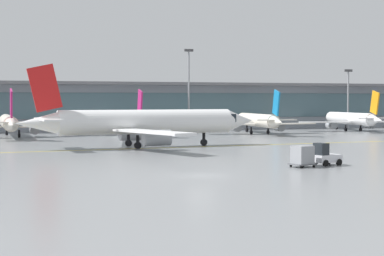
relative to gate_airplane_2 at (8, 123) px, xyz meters
The scene contains 12 objects.
ground_plane 59.36m from the gate_airplane_2, 76.12° to the right, with size 400.00×400.00×0.00m, color gray.
taxiway_centreline_stripe 33.48m from the gate_airplane_2, 59.63° to the right, with size 110.00×0.36×0.01m, color yellow.
terminal_concourse 25.13m from the gate_airplane_2, 55.29° to the left, with size 167.52×11.00×9.60m.
gate_airplane_2 is the anchor object (origin of this frame).
gate_airplane_3 20.13m from the gate_airplane_2, ahead, with size 21.91×23.50×7.80m.
gate_airplane_4 43.01m from the gate_airplane_2, ahead, with size 21.86×23.56×7.80m.
gate_airplane_5 64.52m from the gate_airplane_2, ahead, with size 21.85×23.56×7.80m.
taxiing_regional_jet 31.51m from the gate_airplane_2, 58.46° to the right, with size 31.68×29.37×10.49m.
baggage_tug 60.28m from the gate_airplane_2, 62.54° to the right, with size 2.87×2.16×2.10m.
cargo_dolly_lead 59.73m from the gate_airplane_2, 65.18° to the right, with size 2.44×2.09×1.94m.
apron_light_mast_2 37.18m from the gate_airplane_2, 20.28° to the left, with size 1.80×0.36×16.07m.
apron_light_mast_3 70.20m from the gate_airplane_2, ahead, with size 1.80×0.36×12.50m.
Camera 1 is at (-15.04, -47.21, 6.11)m, focal length 58.09 mm.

